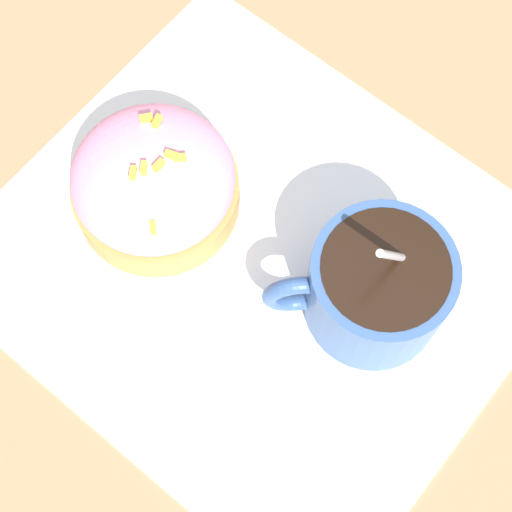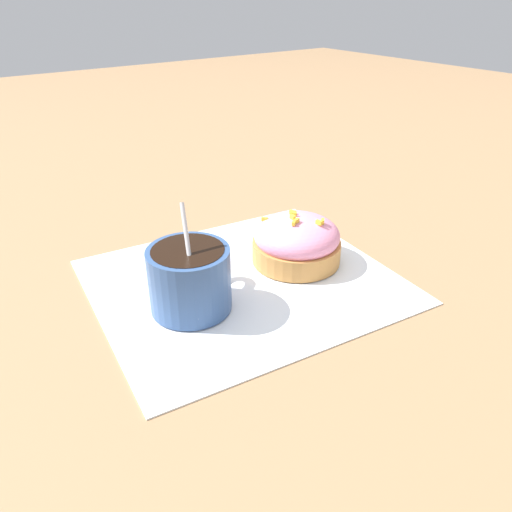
# 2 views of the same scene
# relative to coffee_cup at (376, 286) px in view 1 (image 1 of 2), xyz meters

# --- Properties ---
(ground_plane) EXTENTS (3.00, 3.00, 0.00)m
(ground_plane) POSITION_rel_coffee_cup_xyz_m (0.07, 0.01, -0.04)
(ground_plane) COLOR #93704C
(paper_napkin) EXTENTS (0.32, 0.29, 0.00)m
(paper_napkin) POSITION_rel_coffee_cup_xyz_m (0.07, 0.01, -0.03)
(paper_napkin) COLOR white
(paper_napkin) RESTS_ON ground_plane
(coffee_cup) EXTENTS (0.09, 0.08, 0.10)m
(coffee_cup) POSITION_rel_coffee_cup_xyz_m (0.00, 0.00, 0.00)
(coffee_cup) COLOR #335184
(coffee_cup) RESTS_ON paper_napkin
(frosted_pastry) EXTENTS (0.10, 0.10, 0.06)m
(frosted_pastry) POSITION_rel_coffee_cup_xyz_m (0.14, 0.01, -0.01)
(frosted_pastry) COLOR #C18442
(frosted_pastry) RESTS_ON paper_napkin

